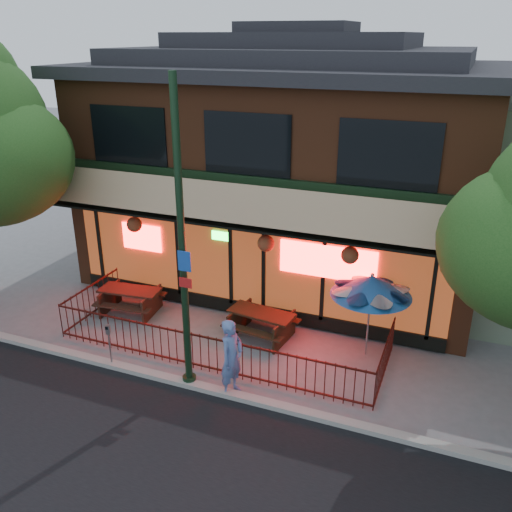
% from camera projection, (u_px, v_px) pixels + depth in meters
% --- Properties ---
extents(ground, '(80.00, 80.00, 0.00)m').
position_uv_depth(ground, '(198.00, 374.00, 13.10)').
color(ground, gray).
rests_on(ground, ground).
extents(curb, '(80.00, 0.25, 0.12)m').
position_uv_depth(curb, '(188.00, 383.00, 12.65)').
color(curb, '#999993').
rests_on(curb, ground).
extents(restaurant_building, '(12.96, 9.49, 8.05)m').
position_uv_depth(restaurant_building, '(294.00, 150.00, 17.64)').
color(restaurant_building, brown).
rests_on(restaurant_building, ground).
extents(patio_fence, '(8.44, 2.62, 1.00)m').
position_uv_depth(patio_fence, '(206.00, 341.00, 13.29)').
color(patio_fence, '#40120D').
rests_on(patio_fence, ground).
extents(street_light, '(0.43, 0.32, 7.00)m').
position_uv_depth(street_light, '(183.00, 260.00, 11.56)').
color(street_light, black).
rests_on(street_light, ground).
extents(picnic_table_left, '(1.91, 1.55, 0.75)m').
position_uv_depth(picnic_table_left, '(130.00, 297.00, 15.84)').
color(picnic_table_left, '#3B1F15').
rests_on(picnic_table_left, ground).
extents(picnic_table_right, '(1.92, 1.56, 0.76)m').
position_uv_depth(picnic_table_right, '(261.00, 321.00, 14.53)').
color(picnic_table_right, black).
rests_on(picnic_table_right, ground).
extents(patio_umbrella, '(2.00, 2.00, 2.28)m').
position_uv_depth(patio_umbrella, '(372.00, 286.00, 13.19)').
color(patio_umbrella, gray).
rests_on(patio_umbrella, ground).
extents(pedestrian, '(0.57, 0.75, 1.86)m').
position_uv_depth(pedestrian, '(232.00, 358.00, 12.07)').
color(pedestrian, '#5671AD').
rests_on(pedestrian, ground).
extents(parking_meter_near, '(0.13, 0.12, 1.16)m').
position_uv_depth(parking_meter_near, '(109.00, 338.00, 13.12)').
color(parking_meter_near, gray).
rests_on(parking_meter_near, ground).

